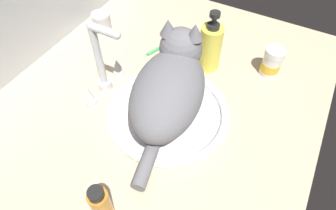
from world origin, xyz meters
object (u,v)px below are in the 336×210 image
at_px(soap_pump_bottle, 210,47).
at_px(metal_jar, 102,21).
at_px(pill_bottle, 271,63).
at_px(cat, 171,83).
at_px(toothbrush, 168,43).
at_px(sink_basin, 168,112).
at_px(amber_bottle, 101,205).
at_px(faucet, 103,67).

xyz_separation_m(soap_pump_bottle, metal_jar, (-0.00, 0.39, -0.04)).
distance_m(soap_pump_bottle, pill_bottle, 0.18).
bearing_deg(cat, toothbrush, 29.83).
height_order(sink_basin, amber_bottle, amber_bottle).
relative_size(sink_basin, faucet, 1.46).
bearing_deg(sink_basin, soap_pump_bottle, -4.41).
bearing_deg(sink_basin, toothbrush, 28.37).
bearing_deg(sink_basin, metal_jar, 59.42).
relative_size(amber_bottle, toothbrush, 0.76).
relative_size(sink_basin, amber_bottle, 2.71).
height_order(faucet, cat, faucet).
bearing_deg(faucet, soap_pump_bottle, -43.63).
bearing_deg(toothbrush, amber_bottle, -164.83).
height_order(faucet, soap_pump_bottle, faucet).
xyz_separation_m(amber_bottle, metal_jar, (0.51, 0.39, -0.03)).
bearing_deg(faucet, amber_bottle, -144.68).
bearing_deg(cat, faucet, 97.20).
relative_size(faucet, pill_bottle, 2.50).
bearing_deg(soap_pump_bottle, cat, 173.54).
xyz_separation_m(amber_bottle, soap_pump_bottle, (0.51, -0.01, 0.02)).
xyz_separation_m(faucet, amber_bottle, (-0.29, -0.21, -0.03)).
xyz_separation_m(amber_bottle, toothbrush, (0.55, 0.15, -0.05)).
height_order(amber_bottle, metal_jar, amber_bottle).
distance_m(faucet, toothbrush, 0.27).
relative_size(faucet, toothbrush, 1.41).
distance_m(cat, amber_bottle, 0.32).
distance_m(faucet, amber_bottle, 0.36).
relative_size(sink_basin, toothbrush, 2.06).
bearing_deg(pill_bottle, soap_pump_bottle, 108.40).
bearing_deg(toothbrush, pill_bottle, -85.41).
height_order(sink_basin, pill_bottle, pill_bottle).
bearing_deg(sink_basin, faucet, 90.00).
xyz_separation_m(faucet, cat, (0.02, -0.19, 0.01)).
bearing_deg(pill_bottle, sink_basin, 146.11).
bearing_deg(sink_basin, cat, 12.49).
height_order(amber_bottle, toothbrush, amber_bottle).
distance_m(amber_bottle, metal_jar, 0.64).
height_order(cat, pill_bottle, cat).
distance_m(faucet, pill_bottle, 0.48).
bearing_deg(cat, sink_basin, -167.51).
relative_size(sink_basin, cat, 0.80).
xyz_separation_m(soap_pump_bottle, toothbrush, (0.03, 0.15, -0.07)).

